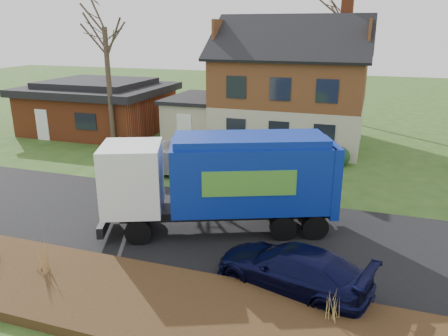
% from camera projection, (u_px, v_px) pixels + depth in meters
% --- Properties ---
extents(ground, '(120.00, 120.00, 0.00)m').
position_uv_depth(ground, '(174.00, 222.00, 17.23)').
color(ground, '#2A4D19').
rests_on(ground, ground).
extents(road, '(80.00, 7.00, 0.02)m').
position_uv_depth(road, '(174.00, 222.00, 17.23)').
color(road, black).
rests_on(road, ground).
extents(mulch_verge, '(80.00, 3.50, 0.30)m').
position_uv_depth(mulch_verge, '(95.00, 292.00, 12.41)').
color(mulch_verge, black).
rests_on(mulch_verge, ground).
extents(main_house, '(12.95, 8.95, 9.26)m').
position_uv_depth(main_house, '(284.00, 81.00, 28.09)').
color(main_house, '#BCB297').
rests_on(main_house, ground).
extents(ranch_house, '(9.80, 8.20, 3.70)m').
position_uv_depth(ranch_house, '(99.00, 106.00, 32.04)').
color(ranch_house, '#984221').
rests_on(ranch_house, ground).
extents(garbage_truck, '(8.75, 5.32, 3.65)m').
position_uv_depth(garbage_truck, '(225.00, 177.00, 15.93)').
color(garbage_truck, black).
rests_on(garbage_truck, ground).
extents(silver_sedan, '(5.12, 2.39, 1.62)m').
position_uv_depth(silver_sedan, '(162.00, 159.00, 22.68)').
color(silver_sedan, '#939599').
rests_on(silver_sedan, ground).
extents(navy_wagon, '(4.96, 3.07, 1.34)m').
position_uv_depth(navy_wagon, '(292.00, 269.00, 12.61)').
color(navy_wagon, black).
rests_on(navy_wagon, ground).
extents(tree_front_west, '(3.44, 3.44, 10.23)m').
position_uv_depth(tree_front_west, '(103.00, 7.00, 25.34)').
color(tree_front_west, '#46392A').
rests_on(tree_front_west, ground).
extents(grass_clump_mid, '(0.38, 0.31, 1.05)m').
position_uv_depth(grass_clump_mid, '(41.00, 256.00, 12.99)').
color(grass_clump_mid, '#AB834B').
rests_on(grass_clump_mid, mulch_verge).
extents(grass_clump_east, '(0.30, 0.25, 0.76)m').
position_uv_depth(grass_clump_east, '(335.00, 306.00, 10.92)').
color(grass_clump_east, olive).
rests_on(grass_clump_east, mulch_verge).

